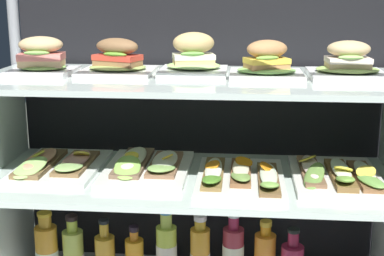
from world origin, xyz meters
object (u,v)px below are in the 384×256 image
object	(u,v)px
open_sandwich_tray_left_of_center	(241,176)
juice_bottle_tucked_behind	(233,256)
plated_roll_sandwich_left_of_center	(118,61)
plated_roll_sandwich_near_right_corner	(195,60)
juice_bottle_front_fourth	(167,254)
open_sandwich_tray_far_left	(337,175)
plated_roll_sandwich_right_of_center	(267,64)
open_sandwich_tray_far_right	(147,166)
juice_bottle_front_right_end	(47,253)
juice_bottle_front_middle	(74,254)
plated_roll_sandwich_mid_left	(42,60)
plated_roll_sandwich_center	(348,65)
open_sandwich_tray_near_left_corner	(57,164)

from	to	relation	value
open_sandwich_tray_left_of_center	juice_bottle_tucked_behind	bearing A→B (deg)	99.18
open_sandwich_tray_left_of_center	plated_roll_sandwich_left_of_center	bearing A→B (deg)	168.04
plated_roll_sandwich_near_right_corner	juice_bottle_front_fourth	bearing A→B (deg)	171.39
open_sandwich_tray_far_left	plated_roll_sandwich_right_of_center	bearing A→B (deg)	173.17
open_sandwich_tray_far_right	juice_bottle_front_right_end	xyz separation A→B (m)	(-0.34, 0.04, -0.31)
plated_roll_sandwich_left_of_center	open_sandwich_tray_far_right	bearing A→B (deg)	-10.97
juice_bottle_front_middle	juice_bottle_front_fourth	xyz separation A→B (m)	(0.30, -0.02, 0.03)
juice_bottle_front_right_end	juice_bottle_front_middle	bearing A→B (deg)	7.66
open_sandwich_tray_left_of_center	juice_bottle_tucked_behind	world-z (taller)	open_sandwich_tray_left_of_center
plated_roll_sandwich_mid_left	plated_roll_sandwich_center	size ratio (longest dim) A/B	0.86
plated_roll_sandwich_left_of_center	open_sandwich_tray_far_right	distance (m)	0.31
open_sandwich_tray_near_left_corner	juice_bottle_front_right_end	size ratio (longest dim) A/B	1.53
plated_roll_sandwich_center	juice_bottle_front_right_end	bearing A→B (deg)	176.68
open_sandwich_tray_far_right	plated_roll_sandwich_right_of_center	bearing A→B (deg)	-1.33
juice_bottle_tucked_behind	juice_bottle_front_right_end	bearing A→B (deg)	-179.38
juice_bottle_front_middle	juice_bottle_front_fourth	distance (m)	0.30
plated_roll_sandwich_left_of_center	juice_bottle_front_right_end	xyz separation A→B (m)	(-0.26, 0.03, -0.62)
open_sandwich_tray_far_right	juice_bottle_front_right_end	world-z (taller)	open_sandwich_tray_far_right
plated_roll_sandwich_mid_left	juice_bottle_front_right_end	xyz separation A→B (m)	(-0.05, 0.06, -0.62)
plated_roll_sandwich_near_right_corner	open_sandwich_tray_left_of_center	world-z (taller)	plated_roll_sandwich_near_right_corner
plated_roll_sandwich_mid_left	juice_bottle_front_middle	bearing A→B (deg)	64.24
plated_roll_sandwich_mid_left	plated_roll_sandwich_right_of_center	xyz separation A→B (m)	(0.63, 0.01, -0.01)
juice_bottle_front_right_end	juice_bottle_front_middle	world-z (taller)	juice_bottle_front_right_end
open_sandwich_tray_near_left_corner	open_sandwich_tray_far_right	distance (m)	0.27
juice_bottle_front_middle	plated_roll_sandwich_left_of_center	bearing A→B (deg)	-13.13
open_sandwich_tray_near_left_corner	open_sandwich_tray_left_of_center	size ratio (longest dim) A/B	0.99
open_sandwich_tray_far_right	juice_bottle_front_middle	xyz separation A→B (m)	(-0.25, 0.06, -0.32)
open_sandwich_tray_near_left_corner	juice_bottle_front_right_end	distance (m)	0.32
open_sandwich_tray_left_of_center	open_sandwich_tray_far_left	xyz separation A→B (m)	(0.27, 0.03, 0.00)
open_sandwich_tray_left_of_center	plated_roll_sandwich_mid_left	bearing A→B (deg)	175.85
plated_roll_sandwich_near_right_corner	juice_bottle_front_right_end	distance (m)	0.78
open_sandwich_tray_far_right	plated_roll_sandwich_center	bearing A→B (deg)	-0.72
open_sandwich_tray_left_of_center	juice_bottle_tucked_behind	xyz separation A→B (m)	(-0.02, 0.11, -0.30)
plated_roll_sandwich_near_right_corner	open_sandwich_tray_left_of_center	bearing A→B (deg)	-30.71
open_sandwich_tray_near_left_corner	juice_bottle_front_fourth	xyz separation A→B (m)	(0.32, 0.04, -0.29)
plated_roll_sandwich_near_right_corner	juice_bottle_front_right_end	world-z (taller)	plated_roll_sandwich_near_right_corner
open_sandwich_tray_near_left_corner	open_sandwich_tray_far_right	world-z (taller)	open_sandwich_tray_far_right
open_sandwich_tray_left_of_center	juice_bottle_front_middle	size ratio (longest dim) A/B	1.63
plated_roll_sandwich_right_of_center	open_sandwich_tray_far_right	distance (m)	0.45
plated_roll_sandwich_left_of_center	open_sandwich_tray_near_left_corner	world-z (taller)	plated_roll_sandwich_left_of_center
juice_bottle_front_fourth	plated_roll_sandwich_near_right_corner	bearing A→B (deg)	-8.61
open_sandwich_tray_far_right	juice_bottle_tucked_behind	xyz separation A→B (m)	(0.26, 0.05, -0.30)
open_sandwich_tray_left_of_center	juice_bottle_front_fourth	size ratio (longest dim) A/B	1.37
juice_bottle_front_fourth	open_sandwich_tray_far_left	bearing A→B (deg)	-7.72
plated_roll_sandwich_mid_left	open_sandwich_tray_far_left	size ratio (longest dim) A/B	0.50
open_sandwich_tray_left_of_center	juice_bottle_front_middle	bearing A→B (deg)	167.65
plated_roll_sandwich_center	juice_bottle_front_fourth	size ratio (longest dim) A/B	0.79
juice_bottle_front_right_end	juice_bottle_front_middle	size ratio (longest dim) A/B	1.05
open_sandwich_tray_near_left_corner	plated_roll_sandwich_left_of_center	bearing A→B (deg)	5.41
plated_roll_sandwich_right_of_center	open_sandwich_tray_far_right	bearing A→B (deg)	178.67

